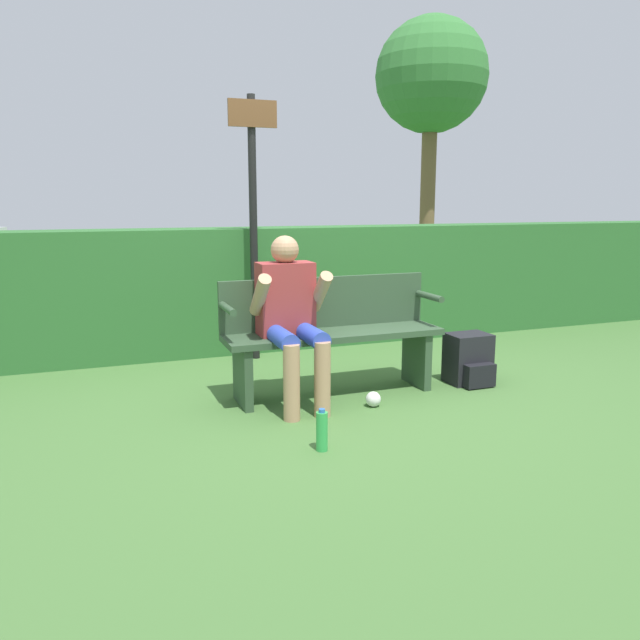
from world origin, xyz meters
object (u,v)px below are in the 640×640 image
at_px(person_seated, 290,312).
at_px(tree, 431,79).
at_px(water_bottle, 322,431).
at_px(backpack, 469,360).
at_px(signpost, 253,212).
at_px(park_bench, 331,332).

height_order(person_seated, tree, tree).
xyz_separation_m(person_seated, water_bottle, (-0.10, -0.89, -0.55)).
bearing_deg(tree, person_seated, -127.63).
relative_size(person_seated, backpack, 3.01).
bearing_deg(signpost, backpack, -44.71).
height_order(water_bottle, tree, tree).
bearing_deg(person_seated, tree, 52.37).
height_order(person_seated, backpack, person_seated).
height_order(park_bench, tree, tree).
height_order(person_seated, signpost, signpost).
distance_m(park_bench, signpost, 1.51).
bearing_deg(park_bench, signpost, 102.33).
distance_m(water_bottle, signpost, 2.54).
height_order(backpack, signpost, signpost).
bearing_deg(park_bench, water_bottle, -114.48).
bearing_deg(water_bottle, park_bench, 65.52).
relative_size(park_bench, backpack, 4.13).
distance_m(park_bench, water_bottle, 1.17).
bearing_deg(person_seated, signpost, 85.83).
xyz_separation_m(backpack, signpost, (-1.38, 1.36, 1.14)).
height_order(park_bench, person_seated, person_seated).
bearing_deg(park_bench, tree, 54.08).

